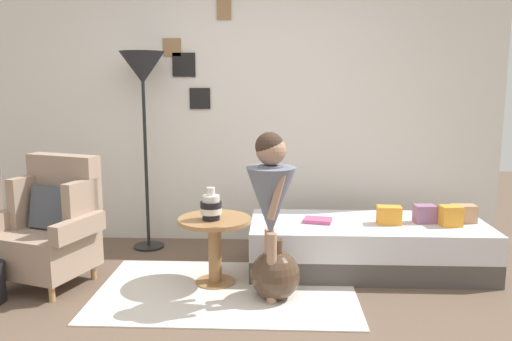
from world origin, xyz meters
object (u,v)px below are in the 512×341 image
floor_lamp (143,77)px  vase_striped (211,207)px  daybed (367,246)px  armchair (52,227)px  side_table (215,237)px  demijohn_near (275,274)px  book_on_daybed (318,220)px  person_child (271,194)px

floor_lamp → vase_striped: bearing=-51.4°
daybed → armchair: bearing=-171.2°
armchair → daybed: armchair is taller
daybed → vase_striped: vase_striped is taller
daybed → floor_lamp: bearing=166.0°
armchair → floor_lamp: (0.51, 0.86, 1.13)m
armchair → side_table: (1.24, 0.02, -0.07)m
side_table → demijohn_near: (0.46, -0.26, -0.19)m
daybed → demijohn_near: (-0.75, -0.62, -0.02)m
side_table → demijohn_near: 0.56m
armchair → vase_striped: bearing=-1.2°
book_on_daybed → vase_striped: bearing=-154.8°
demijohn_near → daybed: bearing=39.7°
armchair → book_on_daybed: (2.04, 0.36, -0.02)m
armchair → book_on_daybed: armchair is taller
armchair → side_table: size_ratio=1.76×
daybed → side_table: 1.27m
armchair → vase_striped: 1.23m
vase_striped → person_child: size_ratio=0.20×
side_table → floor_lamp: size_ratio=0.31×
armchair → demijohn_near: size_ratio=2.21×
daybed → book_on_daybed: size_ratio=8.64×
daybed → floor_lamp: 2.42m
vase_striped → book_on_daybed: vase_striped is taller
side_table → demijohn_near: side_table is taller
demijohn_near → side_table: bearing=150.3°
book_on_daybed → daybed: bearing=2.8°
person_child → demijohn_near: (0.03, 0.04, -0.59)m
floor_lamp → demijohn_near: bearing=-43.0°
floor_lamp → demijohn_near: floor_lamp is taller
armchair → daybed: (2.45, 0.38, -0.24)m
demijohn_near → vase_striped: bearing=155.5°
person_child → book_on_daybed: bearing=59.9°
armchair → person_child: person_child is taller
vase_striped → floor_lamp: floor_lamp is taller
person_child → side_table: bearing=144.3°
person_child → armchair: bearing=170.2°
person_child → floor_lamp: bearing=135.1°
armchair → person_child: (1.66, -0.29, 0.33)m
side_table → floor_lamp: bearing=130.7°
daybed → side_table: side_table is taller
side_table → person_child: bearing=-35.7°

